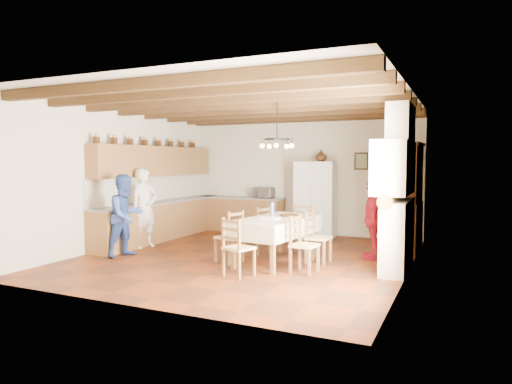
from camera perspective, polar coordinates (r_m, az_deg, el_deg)
floor at (r=8.89m, az=-1.40°, el=-8.23°), size 6.00×6.50×0.02m
ceiling at (r=8.76m, az=-1.44°, el=11.45°), size 6.00×6.50×0.02m
wall_back at (r=11.71m, az=5.59°, el=2.15°), size 6.00×0.02×3.00m
wall_front at (r=5.94m, az=-15.33°, el=0.25°), size 6.00×0.02×3.00m
wall_left at (r=10.37m, az=-16.55°, el=1.77°), size 0.02×6.50×3.00m
wall_right at (r=7.86m, az=18.72°, el=1.06°), size 0.02×6.50×3.00m
ceiling_beams at (r=8.75m, az=-1.44°, el=10.80°), size 6.00×6.30×0.16m
lower_cabinets_left at (r=11.09m, az=-11.65°, el=-3.56°), size 0.60×4.30×0.86m
lower_cabinets_back at (r=12.11m, az=-1.89°, el=-2.85°), size 2.30×0.60×0.86m
countertop_left at (r=11.04m, az=-11.68°, el=-1.25°), size 0.62×4.30×0.04m
countertop_back at (r=12.06m, az=-1.89°, el=-0.73°), size 2.34×0.62×0.04m
backsplash_left at (r=11.18m, az=-12.88°, el=0.45°), size 0.03×4.30×0.60m
backsplash_back at (r=12.29m, az=-1.30°, el=0.86°), size 2.30×0.03×0.60m
upper_cabinets at (r=11.07m, az=-12.28°, el=3.79°), size 0.35×4.20×0.70m
fireplace at (r=8.10m, az=16.81°, el=0.48°), size 0.56×1.60×2.80m
wall_picture at (r=11.27m, az=13.04°, el=3.78°), size 0.34×0.03×0.42m
refrigerator at (r=11.12m, az=7.45°, el=-0.95°), size 0.99×0.84×1.84m
hutch at (r=10.00m, az=18.43°, el=-0.54°), size 0.55×1.25×2.23m
dining_table at (r=8.35m, az=2.62°, el=-3.80°), size 1.18×1.99×0.82m
chandelier at (r=8.29m, az=2.65°, el=6.60°), size 0.47×0.47×0.03m
chair_left_near at (r=8.41m, az=-3.39°, el=-5.54°), size 0.50×0.52×0.96m
chair_left_far at (r=9.15m, az=0.16°, el=-4.76°), size 0.51×0.52×0.96m
chair_right_near at (r=7.66m, az=6.08°, el=-6.50°), size 0.44×0.46×0.96m
chair_right_far at (r=8.41m, az=7.83°, el=-5.57°), size 0.42×0.44×0.96m
chair_end_near at (r=7.40m, az=-2.18°, el=-6.85°), size 0.52×0.51×0.96m
chair_end_far at (r=9.45m, az=5.63°, el=-4.50°), size 0.46×0.45×0.96m
person_man at (r=10.05m, az=-13.79°, el=-1.95°), size 0.58×0.72×1.70m
person_woman_blue at (r=9.23m, az=-15.94°, el=-2.83°), size 0.75×0.89×1.60m
person_woman_red at (r=8.93m, az=14.39°, el=-3.26°), size 0.53×0.95×1.53m
microwave at (r=11.77m, az=0.96°, el=-0.07°), size 0.51×0.35×0.28m
fridge_vase at (r=11.05m, az=8.13°, el=4.53°), size 0.34×0.34×0.28m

